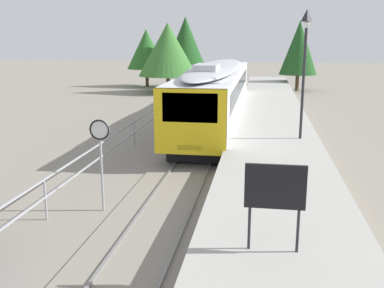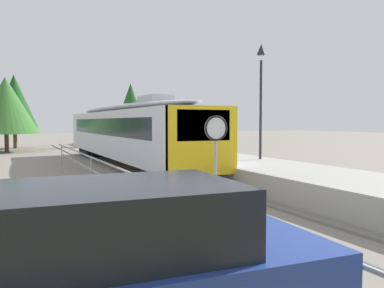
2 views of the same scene
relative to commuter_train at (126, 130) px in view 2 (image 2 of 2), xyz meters
name	(u,v)px [view 2 (image 2 of 2)]	position (x,y,z in m)	size (l,w,h in m)	color
ground_plane	(94,183)	(-3.00, -5.32, -2.15)	(160.00, 160.00, 0.00)	gray
track_rails	(158,178)	(0.00, -5.32, -2.11)	(3.20, 60.00, 0.14)	gray
commuter_train	(126,130)	(0.00, 0.00, 0.00)	(2.82, 20.23, 3.74)	silver
station_platform	(219,165)	(3.25, -5.32, -1.70)	(3.90, 60.00, 0.90)	#A8A59E
platform_lamp_mid_platform	(261,79)	(4.37, -7.30, 2.47)	(0.34, 0.34, 5.35)	#232328
speed_limit_sign	(216,144)	(-1.94, -14.40, -0.02)	(0.61, 0.10, 2.81)	#9EA0A5
carpark_fence	(179,207)	(-3.30, -15.32, -1.24)	(0.06, 36.06, 1.25)	#9EA0A5
parked_suv_blue	(107,283)	(-5.65, -18.88, -1.09)	(4.70, 2.17, 2.04)	navy
tree_behind_carpark	(131,107)	(6.11, 19.29, 2.05)	(3.70, 3.70, 6.81)	brown
tree_behind_station_far	(14,101)	(-5.42, 20.53, 2.53)	(4.34, 4.34, 7.31)	brown
tree_distant_left	(6,105)	(-6.24, 15.48, 1.92)	(5.59, 5.59, 6.53)	brown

